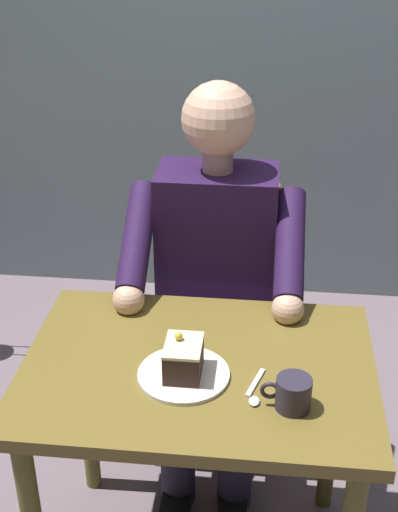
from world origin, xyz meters
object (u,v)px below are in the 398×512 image
object	(u,v)px
seated_person	(214,286)
coffee_cup	(293,393)
chair	(218,305)
dessert_spoon	(255,392)
cake_slice	(183,358)
dining_table	(198,398)

from	to	relation	value
seated_person	coffee_cup	xyz separation A→B (m)	(-0.23, 0.59, 0.08)
seated_person	coffee_cup	world-z (taller)	seated_person
chair	coffee_cup	bearing A→B (deg)	106.73
seated_person	dessert_spoon	xyz separation A→B (m)	(-0.14, 0.56, 0.05)
cake_slice	seated_person	bearing A→B (deg)	-93.38
dining_table	dessert_spoon	world-z (taller)	dessert_spoon
chair	cake_slice	distance (m)	0.73
dining_table	cake_slice	world-z (taller)	cake_slice
seated_person	dessert_spoon	distance (m)	0.58
cake_slice	coffee_cup	bearing A→B (deg)	161.81
dessert_spoon	coffee_cup	bearing A→B (deg)	156.49
seated_person	cake_slice	size ratio (longest dim) A/B	11.20
chair	coffee_cup	xyz separation A→B (m)	(-0.23, 0.76, 0.26)
coffee_cup	dessert_spoon	xyz separation A→B (m)	(0.09, -0.04, -0.04)
dining_table	chair	world-z (taller)	chair
dining_table	chair	distance (m)	0.63
cake_slice	dessert_spoon	bearing A→B (deg)	164.56
seated_person	dining_table	bearing A→B (deg)	90.00
coffee_cup	dessert_spoon	bearing A→B (deg)	-23.51
cake_slice	coffee_cup	size ratio (longest dim) A/B	0.98
cake_slice	coffee_cup	world-z (taller)	cake_slice
chair	dessert_spoon	world-z (taller)	chair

